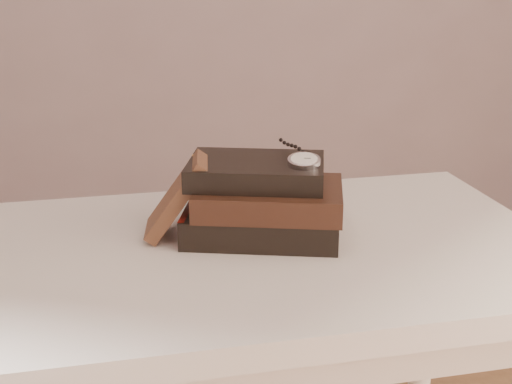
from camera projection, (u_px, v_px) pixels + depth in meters
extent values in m
cube|color=silver|center=(247.00, 257.00, 1.15)|extent=(1.00, 0.60, 0.04)
cube|color=white|center=(247.00, 291.00, 1.17)|extent=(0.88, 0.49, 0.08)
cylinder|color=white|center=(422.00, 349.00, 1.60)|extent=(0.05, 0.05, 0.71)
cube|color=black|center=(262.00, 221.00, 1.18)|extent=(0.29, 0.24, 0.05)
cube|color=beige|center=(264.00, 221.00, 1.18)|extent=(0.28, 0.22, 0.04)
cube|color=gold|center=(192.00, 214.00, 1.22)|extent=(0.01, 0.01, 0.05)
cube|color=#6A1009|center=(190.00, 219.00, 1.19)|extent=(0.06, 0.15, 0.05)
cube|color=black|center=(269.00, 198.00, 1.16)|extent=(0.27, 0.22, 0.04)
cube|color=beige|center=(271.00, 198.00, 1.16)|extent=(0.26, 0.21, 0.03)
cube|color=gold|center=(202.00, 191.00, 1.19)|extent=(0.01, 0.01, 0.04)
cube|color=black|center=(256.00, 171.00, 1.17)|extent=(0.25, 0.21, 0.04)
cube|color=beige|center=(258.00, 171.00, 1.17)|extent=(0.24, 0.20, 0.03)
cube|color=gold|center=(194.00, 166.00, 1.20)|extent=(0.01, 0.01, 0.04)
cube|color=#402518|center=(177.00, 197.00, 1.16)|extent=(0.12, 0.11, 0.14)
cylinder|color=silver|center=(304.00, 162.00, 1.13)|extent=(0.07, 0.07, 0.02)
cylinder|color=white|center=(304.00, 159.00, 1.13)|extent=(0.05, 0.05, 0.01)
torus|color=silver|center=(304.00, 159.00, 1.13)|extent=(0.06, 0.06, 0.01)
cylinder|color=silver|center=(304.00, 157.00, 1.16)|extent=(0.01, 0.01, 0.01)
cube|color=black|center=(304.00, 157.00, 1.13)|extent=(0.01, 0.01, 0.00)
cube|color=black|center=(307.00, 158.00, 1.13)|extent=(0.01, 0.00, 0.00)
sphere|color=black|center=(303.00, 152.00, 1.16)|extent=(0.01, 0.01, 0.01)
sphere|color=black|center=(299.00, 149.00, 1.17)|extent=(0.01, 0.01, 0.01)
sphere|color=black|center=(295.00, 147.00, 1.19)|extent=(0.01, 0.01, 0.01)
sphere|color=black|center=(292.00, 145.00, 1.20)|extent=(0.01, 0.01, 0.01)
sphere|color=black|center=(288.00, 144.00, 1.21)|extent=(0.01, 0.01, 0.01)
sphere|color=black|center=(284.00, 143.00, 1.23)|extent=(0.01, 0.01, 0.01)
sphere|color=black|center=(281.00, 140.00, 1.24)|extent=(0.01, 0.01, 0.01)
torus|color=silver|center=(200.00, 177.00, 1.25)|extent=(0.05, 0.03, 0.05)
torus|color=silver|center=(231.00, 178.00, 1.25)|extent=(0.05, 0.03, 0.05)
cylinder|color=silver|center=(215.00, 176.00, 1.25)|extent=(0.01, 0.01, 0.00)
cylinder|color=silver|center=(193.00, 171.00, 1.31)|extent=(0.04, 0.11, 0.03)
cylinder|color=silver|center=(247.00, 172.00, 1.30)|extent=(0.04, 0.11, 0.03)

